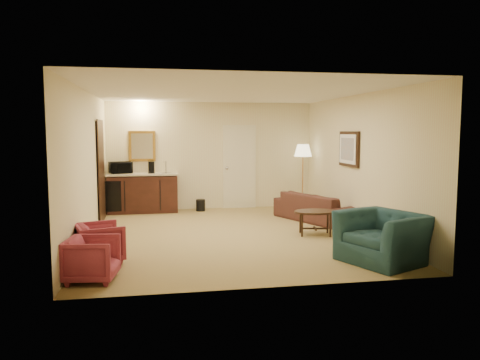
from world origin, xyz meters
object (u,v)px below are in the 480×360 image
(floor_lamp, at_px, (303,177))
(microwave, at_px, (120,166))
(waste_bin, at_px, (201,205))
(wetbar_cabinet, at_px, (143,193))
(rose_chair_near, at_px, (100,241))
(coffee_maker, at_px, (151,167))
(coffee_table, at_px, (315,223))
(rose_chair_far, at_px, (92,257))
(teal_armchair, at_px, (383,229))
(sofa, at_px, (318,203))

(floor_lamp, bearing_deg, microwave, 174.75)
(waste_bin, bearing_deg, wetbar_cabinet, 177.03)
(rose_chair_near, relative_size, microwave, 1.30)
(coffee_maker, bearing_deg, coffee_table, -38.70)
(rose_chair_far, height_order, waste_bin, rose_chair_far)
(floor_lamp, bearing_deg, teal_armchair, -93.18)
(teal_armchair, xyz_separation_m, rose_chair_near, (-4.05, 0.71, -0.17))
(wetbar_cabinet, relative_size, teal_armchair, 1.47)
(sofa, bearing_deg, rose_chair_far, 103.72)
(teal_armchair, bearing_deg, sofa, 153.89)
(wetbar_cabinet, distance_m, coffee_maker, 0.63)
(rose_chair_far, distance_m, coffee_maker, 5.16)
(wetbar_cabinet, xyz_separation_m, microwave, (-0.50, 0.08, 0.63))
(rose_chair_far, bearing_deg, microwave, 8.13)
(waste_bin, distance_m, microwave, 2.08)
(coffee_table, bearing_deg, coffee_maker, 134.61)
(rose_chair_far, distance_m, coffee_table, 4.22)
(coffee_table, distance_m, floor_lamp, 2.84)
(rose_chair_far, bearing_deg, wetbar_cabinet, 2.50)
(microwave, bearing_deg, rose_chair_far, -109.42)
(coffee_maker, bearing_deg, floor_lamp, 1.75)
(floor_lamp, relative_size, coffee_maker, 5.80)
(microwave, bearing_deg, coffee_table, -59.51)
(wetbar_cabinet, height_order, sofa, wetbar_cabinet)
(coffee_table, xyz_separation_m, microwave, (-3.69, 3.10, 0.86))
(waste_bin, bearing_deg, coffee_table, -58.17)
(rose_chair_far, bearing_deg, rose_chair_near, 8.13)
(floor_lamp, bearing_deg, coffee_maker, 175.06)
(coffee_table, bearing_deg, sofa, 68.37)
(teal_armchair, relative_size, waste_bin, 4.09)
(sofa, bearing_deg, rose_chair_near, 95.70)
(teal_armchair, xyz_separation_m, waste_bin, (-2.20, 4.85, -0.35))
(sofa, xyz_separation_m, coffee_maker, (-3.47, 1.77, 0.66))
(wetbar_cabinet, bearing_deg, coffee_maker, -2.53)
(sofa, relative_size, microwave, 4.12)
(rose_chair_near, relative_size, coffee_table, 0.82)
(coffee_table, distance_m, microwave, 4.89)
(coffee_maker, bearing_deg, waste_bin, 3.64)
(rose_chair_near, height_order, coffee_table, rose_chair_near)
(waste_bin, bearing_deg, microwave, 175.51)
(wetbar_cabinet, relative_size, rose_chair_near, 2.56)
(sofa, height_order, teal_armchair, teal_armchair)
(sofa, bearing_deg, waste_bin, 29.32)
(sofa, distance_m, teal_armchair, 3.15)
(coffee_maker, bearing_deg, teal_armchair, -49.08)
(teal_armchair, distance_m, microwave, 6.46)
(wetbar_cabinet, xyz_separation_m, waste_bin, (1.35, -0.07, -0.32))
(rose_chair_near, bearing_deg, wetbar_cabinet, -23.90)
(rose_chair_near, bearing_deg, rose_chair_far, 162.87)
(sofa, bearing_deg, coffee_maker, 38.53)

